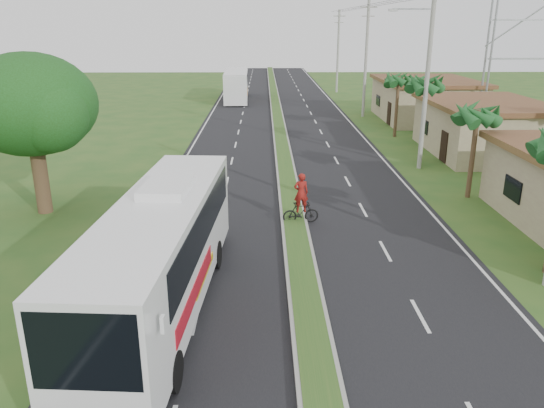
{
  "coord_description": "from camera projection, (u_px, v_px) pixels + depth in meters",
  "views": [
    {
      "loc": [
        -1.37,
        -14.47,
        8.64
      ],
      "look_at": [
        -1.04,
        5.7,
        1.8
      ],
      "focal_mm": 35.0,
      "sensor_mm": 36.0,
      "label": 1
    }
  ],
  "objects": [
    {
      "name": "palm_verge_c",
      "position": [
        426.0,
        84.0,
        32.97
      ],
      "size": [
        2.4,
        2.4,
        5.85
      ],
      "color": "#473321",
      "rests_on": "ground"
    },
    {
      "name": "coach_bus_far",
      "position": [
        237.0,
        83.0,
        63.4
      ],
      "size": [
        2.83,
        11.98,
        3.47
      ],
      "rotation": [
        0.0,
        0.0,
        0.02
      ],
      "color": "white",
      "rests_on": "ground"
    },
    {
      "name": "utility_pole_b",
      "position": [
        428.0,
        67.0,
        31.66
      ],
      "size": [
        3.2,
        0.28,
        12.0
      ],
      "color": "gray",
      "rests_on": "ground"
    },
    {
      "name": "shop_mid",
      "position": [
        484.0,
        127.0,
        36.94
      ],
      "size": [
        7.6,
        10.6,
        3.67
      ],
      "color": "gray",
      "rests_on": "ground"
    },
    {
      "name": "coach_bus_main",
      "position": [
        162.0,
        248.0,
        16.26
      ],
      "size": [
        3.3,
        12.2,
        3.9
      ],
      "rotation": [
        0.0,
        0.0,
        -0.07
      ],
      "color": "white",
      "rests_on": "ground"
    },
    {
      "name": "utility_pole_d",
      "position": [
        338.0,
        50.0,
        69.8
      ],
      "size": [
        1.6,
        0.28,
        10.5
      ],
      "color": "gray",
      "rests_on": "ground"
    },
    {
      "name": "palm_verge_b",
      "position": [
        478.0,
        115.0,
        26.6
      ],
      "size": [
        2.4,
        2.4,
        5.05
      ],
      "color": "#473321",
      "rests_on": "ground"
    },
    {
      "name": "ground",
      "position": [
        308.0,
        317.0,
        16.49
      ],
      "size": [
        180.0,
        180.0,
        0.0
      ],
      "primitive_type": "plane",
      "color": "#29521E",
      "rests_on": "ground"
    },
    {
      "name": "shop_far",
      "position": [
        425.0,
        99.0,
        50.18
      ],
      "size": [
        8.6,
        11.6,
        3.82
      ],
      "color": "gray",
      "rests_on": "ground"
    },
    {
      "name": "road_asphalt",
      "position": [
        284.0,
        161.0,
        35.43
      ],
      "size": [
        14.0,
        160.0,
        0.02
      ],
      "primitive_type": "cube",
      "color": "black",
      "rests_on": "ground"
    },
    {
      "name": "motorcyclist",
      "position": [
        301.0,
        205.0,
        24.03
      ],
      "size": [
        1.71,
        0.7,
        2.37
      ],
      "rotation": [
        0.0,
        0.0,
        0.14
      ],
      "color": "black",
      "rests_on": "ground"
    },
    {
      "name": "utility_pole_c",
      "position": [
        366.0,
        57.0,
        50.78
      ],
      "size": [
        1.6,
        0.28,
        11.0
      ],
      "color": "gray",
      "rests_on": "ground"
    },
    {
      "name": "median_strip",
      "position": [
        284.0,
        159.0,
        35.4
      ],
      "size": [
        1.2,
        160.0,
        0.18
      ],
      "color": "gray",
      "rests_on": "ground"
    },
    {
      "name": "palm_verge_d",
      "position": [
        399.0,
        79.0,
        41.69
      ],
      "size": [
        2.4,
        2.4,
        5.25
      ],
      "color": "#473321",
      "rests_on": "ground"
    },
    {
      "name": "shade_tree",
      "position": [
        28.0,
        108.0,
        24.18
      ],
      "size": [
        6.3,
        6.0,
        7.54
      ],
      "color": "#473321",
      "rests_on": "ground"
    },
    {
      "name": "lane_edge_right",
      "position": [
        384.0,
        160.0,
        35.53
      ],
      "size": [
        0.12,
        160.0,
        0.01
      ],
      "primitive_type": "cube",
      "color": "silver",
      "rests_on": "ground"
    },
    {
      "name": "lane_edge_left",
      "position": [
        184.0,
        161.0,
        35.33
      ],
      "size": [
        0.12,
        160.0,
        0.01
      ],
      "primitive_type": "cube",
      "color": "silver",
      "rests_on": "ground"
    }
  ]
}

